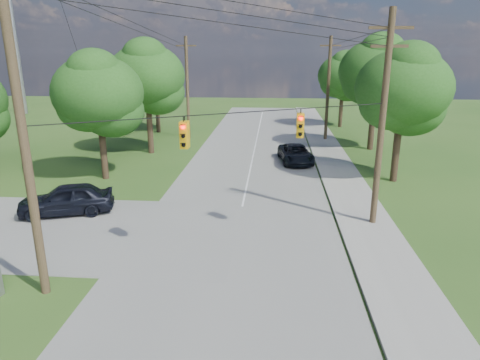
# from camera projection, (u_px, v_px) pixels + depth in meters

# --- Properties ---
(ground) EXTENTS (140.00, 140.00, 0.00)m
(ground) POSITION_uv_depth(u_px,v_px,m) (165.00, 304.00, 15.14)
(ground) COLOR #2D531B
(ground) RESTS_ON ground
(main_road) EXTENTS (10.00, 100.00, 0.03)m
(main_road) POSITION_uv_depth(u_px,v_px,m) (234.00, 244.00, 19.76)
(main_road) COLOR gray
(main_road) RESTS_ON ground
(sidewalk_east) EXTENTS (2.60, 100.00, 0.12)m
(sidewalk_east) POSITION_uv_depth(u_px,v_px,m) (382.00, 248.00, 19.24)
(sidewalk_east) COLOR #A09D95
(sidewalk_east) RESTS_ON ground
(pole_sw) EXTENTS (2.00, 0.32, 12.00)m
(pole_sw) POSITION_uv_depth(u_px,v_px,m) (21.00, 126.00, 14.08)
(pole_sw) COLOR brown
(pole_sw) RESTS_ON ground
(pole_ne) EXTENTS (2.00, 0.32, 10.50)m
(pole_ne) POSITION_uv_depth(u_px,v_px,m) (382.00, 119.00, 20.52)
(pole_ne) COLOR brown
(pole_ne) RESTS_ON ground
(pole_north_e) EXTENTS (2.00, 0.32, 10.00)m
(pole_north_e) POSITION_uv_depth(u_px,v_px,m) (328.00, 88.00, 41.62)
(pole_north_e) COLOR brown
(pole_north_e) RESTS_ON ground
(pole_north_w) EXTENTS (2.00, 0.32, 10.00)m
(pole_north_w) POSITION_uv_depth(u_px,v_px,m) (187.00, 87.00, 42.67)
(pole_north_w) COLOR brown
(pole_north_w) RESTS_ON ground
(power_lines) EXTENTS (13.93, 29.62, 4.93)m
(power_lines) POSITION_uv_depth(u_px,v_px,m) (236.00, 40.00, 23.40)
(power_lines) COLOR black
(power_lines) RESTS_ON ground
(traffic_signals) EXTENTS (4.91, 3.27, 1.05)m
(traffic_signals) POSITION_uv_depth(u_px,v_px,m) (246.00, 129.00, 17.59)
(traffic_signals) COLOR #E4A90D
(traffic_signals) RESTS_ON ground
(tree_w_near) EXTENTS (6.00, 6.00, 8.40)m
(tree_w_near) POSITION_uv_depth(u_px,v_px,m) (98.00, 93.00, 28.36)
(tree_w_near) COLOR #483424
(tree_w_near) RESTS_ON ground
(tree_w_mid) EXTENTS (6.40, 6.40, 9.22)m
(tree_w_mid) POSITION_uv_depth(u_px,v_px,m) (147.00, 76.00, 35.73)
(tree_w_mid) COLOR #483424
(tree_w_mid) RESTS_ON ground
(tree_w_far) EXTENTS (6.00, 6.00, 8.73)m
(tree_w_far) POSITION_uv_depth(u_px,v_px,m) (156.00, 74.00, 45.52)
(tree_w_far) COLOR #483424
(tree_w_far) RESTS_ON ground
(tree_e_near) EXTENTS (6.20, 6.20, 8.81)m
(tree_e_near) POSITION_uv_depth(u_px,v_px,m) (403.00, 89.00, 27.70)
(tree_e_near) COLOR #483424
(tree_e_near) RESTS_ON ground
(tree_e_mid) EXTENTS (6.60, 6.60, 9.64)m
(tree_e_mid) POSITION_uv_depth(u_px,v_px,m) (377.00, 71.00, 37.02)
(tree_e_mid) COLOR #483424
(tree_e_mid) RESTS_ON ground
(tree_e_far) EXTENTS (5.80, 5.80, 8.32)m
(tree_e_far) POSITION_uv_depth(u_px,v_px,m) (343.00, 76.00, 48.83)
(tree_e_far) COLOR #483424
(tree_e_far) RESTS_ON ground
(car_cross_dark) EXTENTS (5.33, 3.43, 1.69)m
(car_cross_dark) POSITION_uv_depth(u_px,v_px,m) (66.00, 199.00, 23.23)
(car_cross_dark) COLOR black
(car_cross_dark) RESTS_ON cross_road
(car_main_north) EXTENTS (3.00, 5.30, 1.40)m
(car_main_north) POSITION_uv_depth(u_px,v_px,m) (296.00, 154.00, 34.13)
(car_main_north) COLOR black
(car_main_north) RESTS_ON main_road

